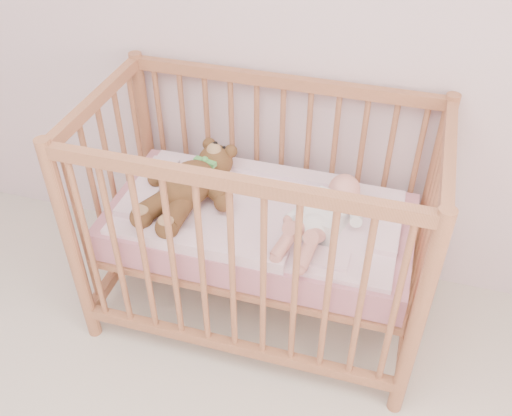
% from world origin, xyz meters
% --- Properties ---
extents(crib, '(1.36, 0.76, 1.00)m').
position_xyz_m(crib, '(0.09, 1.60, 0.50)').
color(crib, '#B7734D').
rests_on(crib, floor).
extents(mattress, '(1.22, 0.62, 0.13)m').
position_xyz_m(mattress, '(0.09, 1.60, 0.49)').
color(mattress, '#C57A8A').
rests_on(mattress, crib).
extents(blanket, '(1.10, 0.58, 0.06)m').
position_xyz_m(blanket, '(0.09, 1.60, 0.56)').
color(blanket, '#F4A8C1').
rests_on(blanket, mattress).
extents(baby, '(0.42, 0.63, 0.14)m').
position_xyz_m(baby, '(0.35, 1.58, 0.64)').
color(baby, white).
rests_on(baby, blanket).
extents(teddy_bear, '(0.53, 0.66, 0.16)m').
position_xyz_m(teddy_bear, '(-0.20, 1.58, 0.65)').
color(teddy_bear, brown).
rests_on(teddy_bear, blanket).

